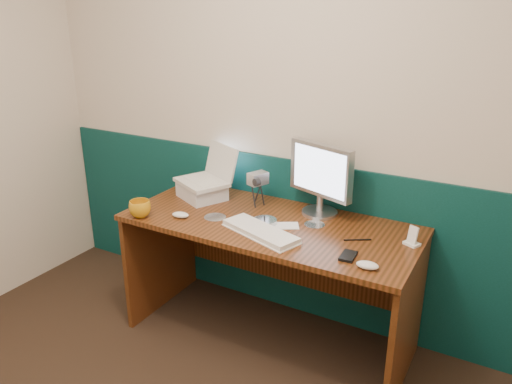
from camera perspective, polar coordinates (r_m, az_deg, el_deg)
The scene contains 19 objects.
back_wall at distance 2.90m, azimuth 4.16°, elevation 8.52°, with size 3.50×0.04×2.50m, color beige.
wainscot at distance 3.13m, azimuth 3.72°, elevation -5.08°, with size 3.48×0.02×1.00m, color #062E2B.
desk at distance 2.88m, azimuth 1.48°, elevation -10.23°, with size 1.60×0.70×0.75m, color #361D09.
laptop_riser at distance 3.04m, azimuth -6.20°, elevation 0.12°, with size 0.26×0.22×0.09m, color silver.
laptop at distance 2.99m, azimuth -6.33°, elevation 3.22°, with size 0.30×0.23×0.25m, color silver, non-canonical shape.
monitor at distance 2.76m, azimuth 7.45°, elevation 1.42°, with size 0.41×0.12×0.41m, color #AEADB2, non-canonical shape.
keyboard at distance 2.56m, azimuth 0.51°, elevation -4.59°, with size 0.44×0.15×0.03m, color white.
mouse_right at distance 2.29m, azimuth 12.62°, elevation -8.17°, with size 0.10×0.06×0.03m, color white.
mouse_left at distance 2.79m, azimuth -8.63°, elevation -2.60°, with size 0.10×0.06×0.03m, color silver.
mug at distance 2.83m, azimuth -13.11°, elevation -1.88°, with size 0.12×0.12×0.09m, color #C48412.
camcorder at distance 2.89m, azimuth 0.22°, elevation 0.29°, with size 0.09×0.13×0.20m, color #ADADB2, non-canonical shape.
cd_spindle at distance 2.67m, azimuth 0.99°, elevation -3.43°, with size 0.13×0.13×0.03m, color silver.
cd_loose_a at distance 2.78m, azimuth -4.70°, elevation -2.87°, with size 0.12×0.12×0.00m, color #ADB4BD.
cd_loose_b at distance 2.69m, azimuth 6.71°, elevation -3.69°, with size 0.11×0.11×0.00m, color silver.
pen at distance 2.55m, azimuth 11.52°, elevation -5.37°, with size 0.01×0.01×0.14m, color black.
papers at distance 2.66m, azimuth 3.38°, elevation -3.88°, with size 0.14×0.09×0.00m, color white.
dock at distance 2.57m, azimuth 17.37°, elevation -5.66°, with size 0.07×0.05×0.01m, color white.
music_player at distance 2.55m, azimuth 17.49°, elevation -4.66°, with size 0.05×0.01×0.09m, color white.
pda at distance 2.38m, azimuth 10.49°, elevation -7.20°, with size 0.06×0.11×0.01m, color black.
Camera 1 is at (1.20, -0.82, 1.84)m, focal length 35.00 mm.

